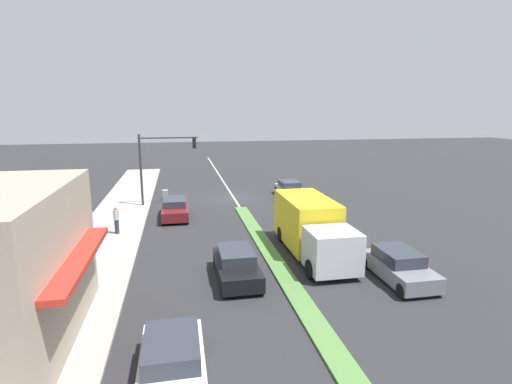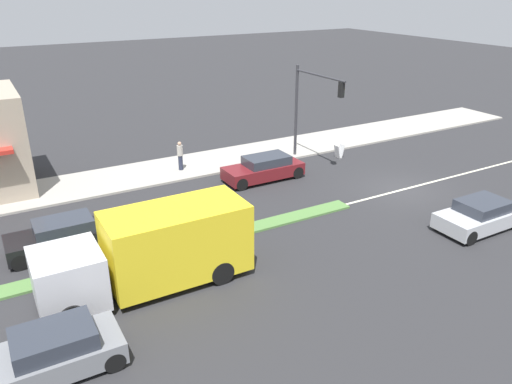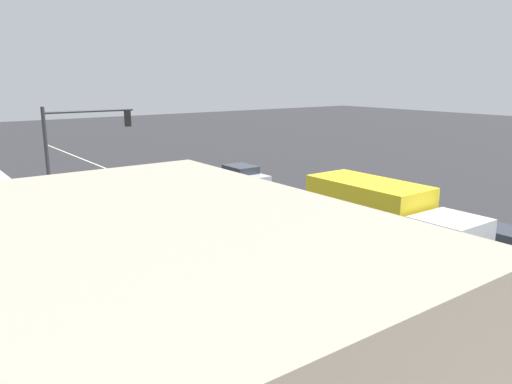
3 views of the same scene
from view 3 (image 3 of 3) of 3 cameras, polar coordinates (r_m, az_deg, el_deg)
ground_plane at (r=17.88m, az=18.39°, el=-11.07°), size 160.00×160.00×0.00m
lane_marking_center at (r=31.17m, az=-9.60°, el=-0.31°), size 0.16×60.00×0.01m
building_corner_store at (r=7.99m, az=-10.93°, el=-20.78°), size 6.21×7.81×5.14m
traffic_signal_main at (r=26.49m, az=-19.90°, el=5.32°), size 4.59×0.34×5.60m
pedestrian at (r=19.51m, az=-19.47°, el=-5.90°), size 0.34×0.34×1.70m
warning_aframe_sign at (r=29.26m, az=-20.16°, el=-0.97°), size 0.45×0.53×0.84m
delivery_truck at (r=21.01m, az=14.44°, el=-2.95°), size 2.44×7.50×2.87m
suv_black at (r=16.55m, az=11.33°, el=-10.17°), size 1.81×4.14×1.36m
sedan_silver at (r=33.19m, az=-1.62°, el=1.82°), size 1.92×3.92×1.34m
sedan_maroon at (r=23.96m, az=-14.05°, el=-2.97°), size 1.80×4.48×1.35m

